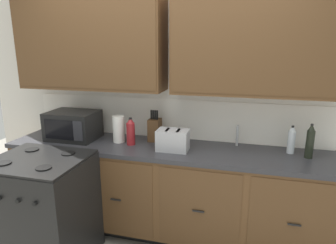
% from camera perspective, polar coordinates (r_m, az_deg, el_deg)
% --- Properties ---
extents(wall_unit, '(4.21, 0.40, 2.56)m').
position_cam_1_polar(wall_unit, '(2.83, 0.55, 11.12)').
color(wall_unit, white).
rests_on(wall_unit, ground_plane).
extents(counter_run, '(3.04, 0.64, 0.91)m').
position_cam_1_polar(counter_run, '(2.96, -0.52, -12.90)').
color(counter_run, black).
rests_on(counter_run, ground_plane).
extents(stove_range, '(0.76, 0.68, 0.95)m').
position_cam_1_polar(stove_range, '(2.84, -22.76, -15.35)').
color(stove_range, black).
rests_on(stove_range, ground_plane).
extents(microwave, '(0.48, 0.37, 0.28)m').
position_cam_1_polar(microwave, '(3.15, -17.70, -0.59)').
color(microwave, black).
rests_on(microwave, counter_run).
extents(toaster, '(0.28, 0.18, 0.19)m').
position_cam_1_polar(toaster, '(2.68, 0.93, -3.47)').
color(toaster, '#B7B7BC').
rests_on(toaster, counter_run).
extents(knife_block, '(0.11, 0.14, 0.31)m').
position_cam_1_polar(knife_block, '(2.94, -2.55, -1.41)').
color(knife_block, '#52361E').
rests_on(knife_block, counter_run).
extents(sink_faucet, '(0.02, 0.02, 0.20)m').
position_cam_1_polar(sink_faucet, '(2.87, 13.12, -2.53)').
color(sink_faucet, '#B2B5BA').
rests_on(sink_faucet, counter_run).
extents(paper_towel_roll, '(0.12, 0.12, 0.26)m').
position_cam_1_polar(paper_towel_roll, '(2.94, -9.41, -1.34)').
color(paper_towel_roll, white).
rests_on(paper_towel_roll, counter_run).
extents(bottle_red, '(0.08, 0.08, 0.26)m').
position_cam_1_polar(bottle_red, '(2.84, -7.16, -1.82)').
color(bottle_red, maroon).
rests_on(bottle_red, counter_run).
extents(bottle_dark, '(0.07, 0.07, 0.30)m').
position_cam_1_polar(bottle_dark, '(2.75, 25.55, -3.39)').
color(bottle_dark, black).
rests_on(bottle_dark, counter_run).
extents(bottle_clear, '(0.06, 0.06, 0.25)m').
position_cam_1_polar(bottle_clear, '(2.81, 22.57, -3.16)').
color(bottle_clear, silver).
rests_on(bottle_clear, counter_run).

